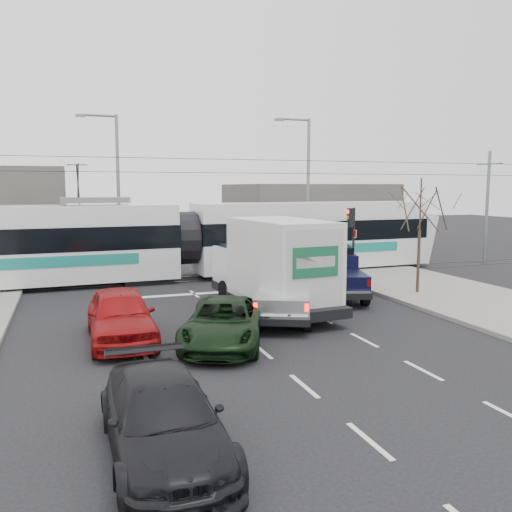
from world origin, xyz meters
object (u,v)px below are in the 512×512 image
object	(u,v)px
traffic_signal	(352,228)
street_lamp_near	(305,182)
dark_car	(163,418)
street_lamp_far	(115,181)
green_car	(224,322)
tram	(184,240)
navy_pickup	(335,272)
red_car	(121,315)
silver_pickup	(285,290)
bare_tree	(420,210)
box_truck	(274,266)

from	to	relation	value
traffic_signal	street_lamp_near	world-z (taller)	street_lamp_near
dark_car	street_lamp_near	bearing A→B (deg)	59.89
street_lamp_far	green_car	size ratio (longest dim) A/B	1.82
tram	dark_car	size ratio (longest dim) A/B	5.91
navy_pickup	red_car	size ratio (longest dim) A/B	1.11
silver_pickup	street_lamp_far	bearing A→B (deg)	131.67
street_lamp_far	dark_car	xyz separation A→B (m)	(-1.28, -24.29, -4.41)
bare_tree	traffic_signal	world-z (taller)	bare_tree
silver_pickup	red_car	size ratio (longest dim) A/B	1.18
navy_pickup	box_truck	bearing A→B (deg)	-135.56
street_lamp_near	street_lamp_far	xyz separation A→B (m)	(-11.50, 2.00, 0.00)
street_lamp_far	dark_car	size ratio (longest dim) A/B	1.86
navy_pickup	dark_car	distance (m)	15.13
traffic_signal	box_truck	xyz separation A→B (m)	(-6.02, -4.89, -0.97)
traffic_signal	dark_car	bearing A→B (deg)	-128.91
street_lamp_near	green_car	size ratio (longest dim) A/B	1.82
bare_tree	street_lamp_far	size ratio (longest dim) A/B	0.56
bare_tree	silver_pickup	size ratio (longest dim) A/B	0.88
street_lamp_far	navy_pickup	xyz separation A→B (m)	(8.22, -12.52, -4.05)
red_car	street_lamp_far	bearing A→B (deg)	86.03
silver_pickup	red_car	bearing A→B (deg)	-142.75
tram	dark_car	world-z (taller)	tram
box_truck	tram	bearing A→B (deg)	96.08
green_car	silver_pickup	bearing A→B (deg)	64.39
tram	box_truck	world-z (taller)	tram
bare_tree	dark_car	distance (m)	17.23
bare_tree	traffic_signal	distance (m)	4.28
street_lamp_far	box_truck	world-z (taller)	street_lamp_far
bare_tree	navy_pickup	xyz separation A→B (m)	(-3.57, 0.98, -2.73)
green_car	red_car	xyz separation A→B (m)	(-2.94, 1.39, 0.14)
street_lamp_far	street_lamp_near	bearing A→B (deg)	-9.87
navy_pickup	green_car	size ratio (longest dim) A/B	1.09
tram	silver_pickup	distance (m)	9.61
street_lamp_far	box_truck	xyz separation A→B (m)	(4.64, -14.39, -3.35)
bare_tree	tram	xyz separation A→B (m)	(-8.88, 7.65, -1.73)
navy_pickup	red_car	bearing A→B (deg)	-139.99
street_lamp_far	red_car	xyz separation A→B (m)	(-1.31, -16.60, -4.29)
green_car	box_truck	bearing A→B (deg)	72.71
dark_car	bare_tree	bearing A→B (deg)	39.27
traffic_signal	street_lamp_near	bearing A→B (deg)	83.59
box_truck	red_car	size ratio (longest dim) A/B	1.52
box_truck	dark_car	xyz separation A→B (m)	(-5.92, -9.90, -1.06)
street_lamp_near	silver_pickup	size ratio (longest dim) A/B	1.58
tram	dark_car	xyz separation A→B (m)	(-4.19, -18.44, -1.36)
red_car	dark_car	world-z (taller)	red_car
traffic_signal	tram	xyz separation A→B (m)	(-7.75, 3.65, -0.68)
navy_pickup	street_lamp_far	bearing A→B (deg)	140.13
traffic_signal	box_truck	distance (m)	7.82
street_lamp_near	red_car	xyz separation A→B (m)	(-12.81, -14.60, -4.29)
bare_tree	street_lamp_near	bearing A→B (deg)	91.42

